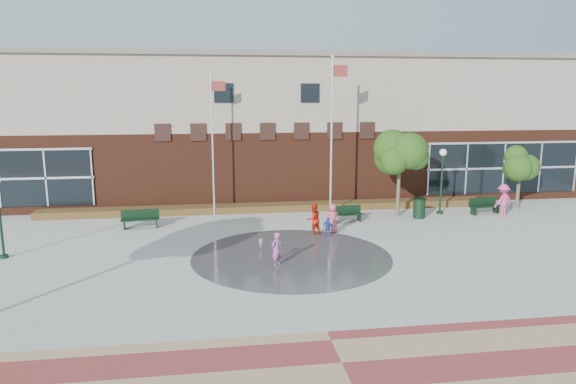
{
  "coord_description": "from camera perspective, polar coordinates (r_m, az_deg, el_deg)",
  "views": [
    {
      "loc": [
        -3.05,
        -17.48,
        6.8
      ],
      "look_at": [
        0.0,
        4.0,
        2.6
      ],
      "focal_mm": 32.0,
      "sensor_mm": 36.0,
      "label": 1
    }
  ],
  "objects": [
    {
      "name": "ground",
      "position": [
        19.01,
        1.72,
        -10.02
      ],
      "size": [
        120.0,
        120.0,
        0.0
      ],
      "primitive_type": "plane",
      "color": "#666056",
      "rests_on": "ground"
    },
    {
      "name": "plaza_concrete",
      "position": [
        22.74,
        0.0,
        -6.44
      ],
      "size": [
        46.0,
        18.0,
        0.01
      ],
      "primitive_type": "cube",
      "color": "#A8A8A0",
      "rests_on": "ground"
    },
    {
      "name": "splash_pad",
      "position": [
        21.8,
        0.37,
        -7.21
      ],
      "size": [
        8.4,
        8.4,
        0.01
      ],
      "primitive_type": "cylinder",
      "color": "#383A3D",
      "rests_on": "ground"
    },
    {
      "name": "library_building",
      "position": [
        35.16,
        -3.12,
        7.43
      ],
      "size": [
        44.4,
        10.4,
        9.2
      ],
      "color": "#562719",
      "rests_on": "ground"
    },
    {
      "name": "flower_bed",
      "position": [
        30.02,
        -2.04,
        -2.14
      ],
      "size": [
        26.0,
        1.2,
        0.4
      ],
      "primitive_type": "cube",
      "color": "maroon",
      "rests_on": "ground"
    },
    {
      "name": "flagpole_left",
      "position": [
        28.57,
        -8.32,
        5.96
      ],
      "size": [
        0.86,
        0.42,
        7.85
      ],
      "rotation": [
        0.0,
        0.0,
        0.41
      ],
      "color": "white",
      "rests_on": "ground"
    },
    {
      "name": "flagpole_right",
      "position": [
        27.84,
        4.95,
        6.98
      ],
      "size": [
        1.0,
        0.5,
        8.75
      ],
      "rotation": [
        0.0,
        0.0,
        0.42
      ],
      "color": "white",
      "rests_on": "ground"
    },
    {
      "name": "lamp_right",
      "position": [
        30.14,
        16.73,
        1.94
      ],
      "size": [
        0.39,
        0.39,
        3.73
      ],
      "color": "black",
      "rests_on": "ground"
    },
    {
      "name": "bench_left",
      "position": [
        27.22,
        -16.07,
        -3.28
      ],
      "size": [
        1.94,
        0.71,
        0.95
      ],
      "rotation": [
        0.0,
        0.0,
        0.1
      ],
      "color": "black",
      "rests_on": "ground"
    },
    {
      "name": "bench_mid",
      "position": [
        27.63,
        6.52,
        -2.77
      ],
      "size": [
        1.77,
        0.66,
        0.87
      ],
      "rotation": [
        0.0,
        0.0,
        0.11
      ],
      "color": "black",
      "rests_on": "ground"
    },
    {
      "name": "bench_right",
      "position": [
        31.28,
        20.99,
        -1.77
      ],
      "size": [
        1.92,
        0.85,
        0.93
      ],
      "rotation": [
        0.0,
        0.0,
        0.18
      ],
      "color": "black",
      "rests_on": "ground"
    },
    {
      "name": "trash_can",
      "position": [
        29.11,
        14.38,
        -1.74
      ],
      "size": [
        0.69,
        0.69,
        1.14
      ],
      "color": "black",
      "rests_on": "ground"
    },
    {
      "name": "tree_mid",
      "position": [
        28.91,
        12.31,
        4.02
      ],
      "size": [
        2.79,
        2.79,
        4.72
      ],
      "color": "brown",
      "rests_on": "ground"
    },
    {
      "name": "tree_small_right",
      "position": [
        33.23,
        24.42,
        3.0
      ],
      "size": [
        2.22,
        2.22,
        3.79
      ],
      "color": "brown",
      "rests_on": "ground"
    },
    {
      "name": "water_jet_a",
      "position": [
        21.25,
        -1.31,
        -7.71
      ],
      "size": [
        0.39,
        0.39,
        0.75
      ],
      "primitive_type": "cone",
      "rotation": [
        3.14,
        0.0,
        0.0
      ],
      "color": "white",
      "rests_on": "ground"
    },
    {
      "name": "water_jet_b",
      "position": [
        22.82,
        -3.05,
        -6.4
      ],
      "size": [
        0.19,
        0.19,
        0.44
      ],
      "primitive_type": "cone",
      "rotation": [
        3.14,
        0.0,
        0.0
      ],
      "color": "white",
      "rests_on": "ground"
    },
    {
      "name": "child_splash",
      "position": [
        20.49,
        -1.29,
        -6.4
      ],
      "size": [
        0.59,
        0.59,
        1.38
      ],
      "primitive_type": "imported",
      "rotation": [
        0.0,
        0.0,
        3.92
      ],
      "color": "#C5539E",
      "rests_on": "ground"
    },
    {
      "name": "adult_red",
      "position": [
        24.89,
        2.86,
        -3.06
      ],
      "size": [
        0.92,
        0.82,
        1.56
      ],
      "primitive_type": "imported",
      "rotation": [
        0.0,
        0.0,
        3.5
      ],
      "color": "red",
      "rests_on": "ground"
    },
    {
      "name": "adult_pink",
      "position": [
        25.32,
        4.96,
        -2.93
      ],
      "size": [
        0.76,
        0.52,
        1.48
      ],
      "primitive_type": "imported",
      "rotation": [
        0.0,
        0.0,
        3.21
      ],
      "color": "#CF5368",
      "rests_on": "ground"
    },
    {
      "name": "child_blue",
      "position": [
        24.63,
        4.47,
        -3.94
      ],
      "size": [
        0.6,
        0.53,
        0.97
      ],
      "primitive_type": "imported",
      "rotation": [
        0.0,
        0.0,
        2.5
      ],
      "color": "#1944AA",
      "rests_on": "ground"
    },
    {
      "name": "person_bench",
      "position": [
        30.81,
        22.78,
        -0.91
      ],
      "size": [
        1.35,
        1.06,
        1.84
      ],
      "primitive_type": "imported",
      "rotation": [
        0.0,
        0.0,
        3.5
      ],
      "color": "#E8448A",
      "rests_on": "ground"
    }
  ]
}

